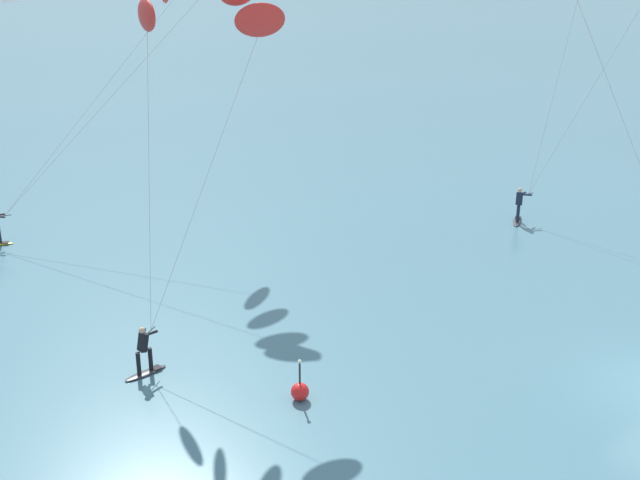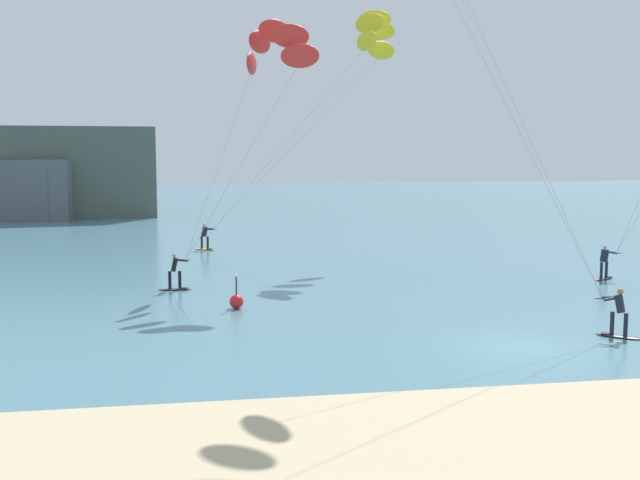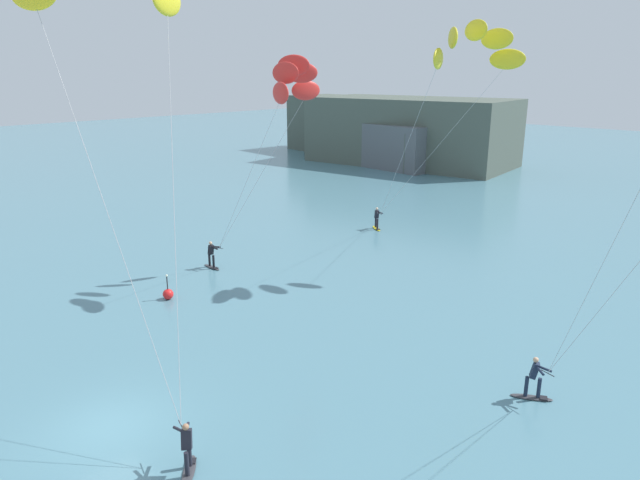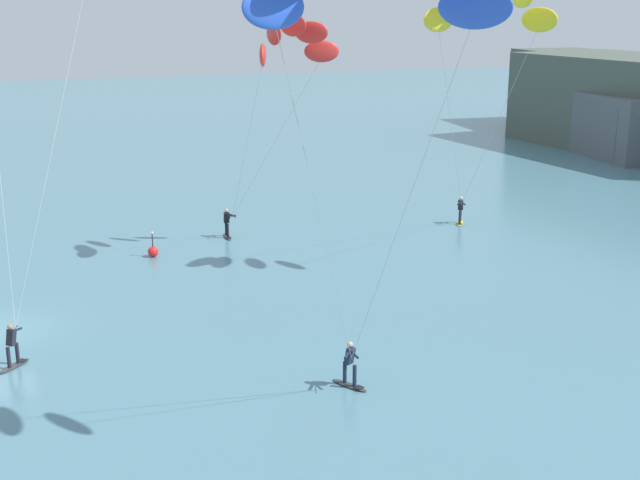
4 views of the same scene
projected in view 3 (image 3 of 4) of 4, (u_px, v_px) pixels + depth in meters
ground_plane at (109, 427)px, 19.45m from camera, size 240.00×240.00×0.00m
kitesurfer_mid_water at (290, 87)px, 30.67m from camera, size 7.46×5.45×12.41m
kitesurfer_downwind at (470, 54)px, 31.04m from camera, size 12.35×8.02×14.20m
marker_buoy at (168, 294)px, 30.26m from camera, size 0.56×0.56×1.38m
distant_headland at (388, 134)px, 76.66m from camera, size 36.13×15.42×8.29m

